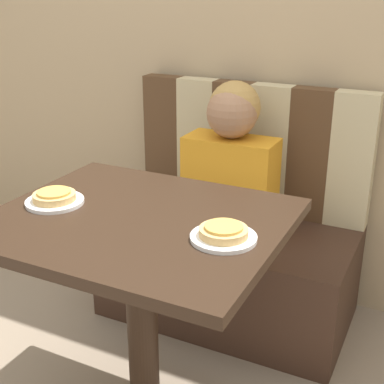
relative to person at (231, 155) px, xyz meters
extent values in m
cube|color=tan|center=(0.00, 0.34, 0.55)|extent=(7.00, 0.05, 2.60)
cube|color=#382319|center=(0.00, -0.01, -0.54)|extent=(1.07, 0.57, 0.43)
cube|color=#4C331E|center=(-0.44, 0.24, -0.03)|extent=(0.18, 0.09, 0.58)
cube|color=tan|center=(-0.27, 0.24, -0.03)|extent=(0.18, 0.09, 0.58)
cube|color=#4C331E|center=(-0.09, 0.24, -0.03)|extent=(0.18, 0.09, 0.58)
cube|color=tan|center=(0.09, 0.24, -0.03)|extent=(0.18, 0.09, 0.58)
cube|color=#4C331E|center=(0.27, 0.24, -0.03)|extent=(0.18, 0.09, 0.58)
cube|color=tan|center=(0.44, 0.24, -0.03)|extent=(0.18, 0.09, 0.58)
cube|color=black|center=(0.00, -0.73, 0.00)|extent=(0.85, 0.72, 0.03)
cylinder|color=black|center=(0.00, -0.73, -0.39)|extent=(0.10, 0.10, 0.73)
cube|color=orange|center=(0.00, -0.01, -0.12)|extent=(0.38, 0.18, 0.40)
sphere|color=#9E7051|center=(0.00, -0.01, 0.18)|extent=(0.21, 0.21, 0.21)
sphere|color=#AD8447|center=(0.00, 0.02, 0.20)|extent=(0.21, 0.21, 0.21)
cylinder|color=white|center=(-0.29, -0.76, 0.02)|extent=(0.18, 0.18, 0.01)
cylinder|color=white|center=(0.29, -0.76, 0.02)|extent=(0.18, 0.18, 0.01)
cylinder|color=tan|center=(-0.29, -0.76, 0.04)|extent=(0.13, 0.13, 0.02)
cylinder|color=gold|center=(-0.29, -0.76, 0.05)|extent=(0.10, 0.10, 0.01)
cylinder|color=tan|center=(0.29, -0.76, 0.04)|extent=(0.13, 0.13, 0.02)
cylinder|color=gold|center=(0.29, -0.76, 0.05)|extent=(0.10, 0.10, 0.01)
camera|label=1|loc=(0.78, -1.95, 0.66)|focal=50.00mm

